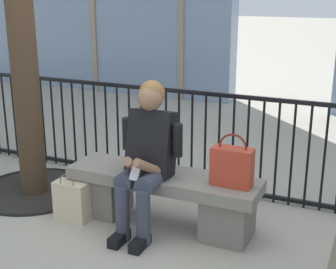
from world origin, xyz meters
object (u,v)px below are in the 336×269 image
at_px(seated_person_with_phone, 147,153).
at_px(shopping_bag, 72,200).
at_px(stone_bench, 163,193).
at_px(handbag_on_bench, 232,166).

bearing_deg(seated_person_with_phone, shopping_bag, -169.31).
xyz_separation_m(stone_bench, shopping_bag, (-0.73, -0.25, -0.10)).
bearing_deg(shopping_bag, seated_person_with_phone, 10.69).
height_order(stone_bench, handbag_on_bench, handbag_on_bench).
relative_size(seated_person_with_phone, handbag_on_bench, 2.95).
height_order(seated_person_with_phone, shopping_bag, seated_person_with_phone).
bearing_deg(seated_person_with_phone, stone_bench, 59.05).
relative_size(seated_person_with_phone, shopping_bag, 2.82).
distance_m(stone_bench, shopping_bag, 0.78).
bearing_deg(shopping_bag, stone_bench, 19.04).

